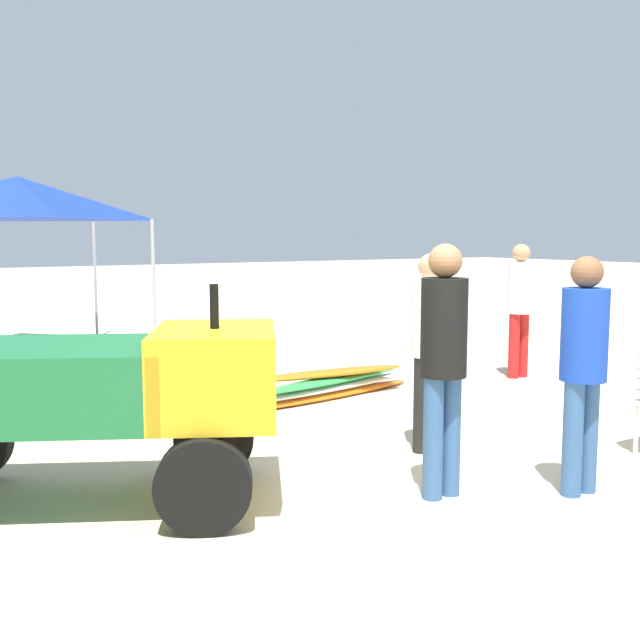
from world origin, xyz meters
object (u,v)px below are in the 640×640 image
object	(u,v)px
lifeguard_far_right	(430,339)
surfboard_pile	(332,384)
utility_cart	(94,391)
lifeguard_near_right	(583,359)
lifeguard_near_center	(443,353)
popup_canopy	(18,198)
lifeguard_near_left	(520,301)

from	to	relation	value
lifeguard_far_right	surfboard_pile	bearing A→B (deg)	78.64
utility_cart	lifeguard_near_right	bearing A→B (deg)	-28.57
lifeguard_near_center	popup_canopy	size ratio (longest dim) A/B	0.57
lifeguard_near_center	lifeguard_far_right	size ratio (longest dim) A/B	1.06
utility_cart	lifeguard_near_right	size ratio (longest dim) A/B	1.67
lifeguard_near_center	lifeguard_near_right	xyz separation A→B (m)	(0.87, -0.47, -0.05)
lifeguard_near_right	lifeguard_far_right	world-z (taller)	lifeguard_near_right
lifeguard_near_center	lifeguard_far_right	xyz separation A→B (m)	(0.65, 0.90, -0.06)
utility_cart	lifeguard_far_right	world-z (taller)	lifeguard_far_right
lifeguard_near_left	lifeguard_near_center	bearing A→B (deg)	-143.43
utility_cart	popup_canopy	bearing A→B (deg)	83.26
lifeguard_far_right	lifeguard_near_right	bearing A→B (deg)	-81.14
lifeguard_near_center	lifeguard_far_right	world-z (taller)	lifeguard_near_center
utility_cart	surfboard_pile	size ratio (longest dim) A/B	1.15
surfboard_pile	lifeguard_near_right	world-z (taller)	lifeguard_near_right
lifeguard_near_left	lifeguard_near_right	distance (m)	4.37
lifeguard_near_right	popup_canopy	bearing A→B (deg)	104.15
lifeguard_near_center	surfboard_pile	bearing A→B (deg)	70.49
popup_canopy	lifeguard_near_right	bearing A→B (deg)	-75.85
lifeguard_near_left	lifeguard_near_right	bearing A→B (deg)	-131.59
surfboard_pile	lifeguard_far_right	bearing A→B (deg)	-101.36
surfboard_pile	lifeguard_near_center	world-z (taller)	lifeguard_near_center
utility_cart	lifeguard_near_center	world-z (taller)	lifeguard_near_center
surfboard_pile	lifeguard_near_right	distance (m)	3.65
utility_cart	surfboard_pile	distance (m)	3.77
lifeguard_near_left	popup_canopy	distance (m)	7.37
lifeguard_far_right	popup_canopy	distance (m)	7.48
lifeguard_far_right	lifeguard_near_center	bearing A→B (deg)	-125.95
surfboard_pile	lifeguard_far_right	distance (m)	2.36
lifeguard_near_left	lifeguard_near_right	xyz separation A→B (m)	(-2.90, -3.27, -0.02)
utility_cart	lifeguard_near_center	xyz separation A→B (m)	(2.08, -1.13, 0.24)
utility_cart	lifeguard_near_center	distance (m)	2.38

